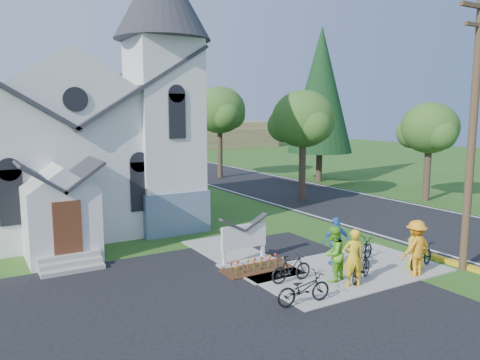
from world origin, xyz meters
TOP-DOWN VIEW (x-y plane):
  - ground at (0.00, 0.00)m, footprint 120.00×120.00m
  - road at (10.00, 15.00)m, footprint 8.00×90.00m
  - sidewalk at (1.50, 0.50)m, footprint 7.00×4.00m
  - church at (-5.48, 12.48)m, footprint 12.35×12.00m
  - church_sign at (-1.20, 3.20)m, footprint 2.20×0.40m
  - flower_bed at (-1.20, 2.30)m, footprint 2.60×1.10m
  - utility_pole at (5.36, -1.50)m, footprint 3.45×0.28m
  - tree_road_near at (8.50, 12.00)m, footprint 4.00×4.00m
  - tree_road_mid at (9.00, 24.00)m, footprint 4.40×4.40m
  - tree_road_far at (15.50, 8.00)m, footprint 3.60×3.60m
  - conifer at (15.00, 18.00)m, footprint 5.20×5.20m
  - distant_hills at (3.36, 56.33)m, footprint 61.00×10.00m
  - cyclist_0 at (0.60, -0.71)m, footprint 0.82×0.69m
  - bike_0 at (-1.70, -1.04)m, footprint 1.84×0.79m
  - cyclist_1 at (0.36, -0.02)m, footprint 1.09×0.97m
  - bike_1 at (-0.92, 0.60)m, footprint 1.57×0.50m
  - cyclist_2 at (1.56, 1.16)m, footprint 1.14×0.69m
  - bike_2 at (2.67, 0.98)m, footprint 1.78×1.07m
  - cyclist_3 at (3.20, -1.08)m, footprint 1.29×0.76m
  - bike_3 at (1.17, -0.53)m, footprint 1.66×1.09m
  - cyclist_4 at (3.71, -0.68)m, footprint 0.87×0.61m
  - bike_4 at (4.02, -0.66)m, footprint 1.82×1.03m

SIDE VIEW (x-z plane):
  - ground at x=0.00m, z-range 0.00..0.00m
  - road at x=10.00m, z-range 0.00..0.02m
  - sidewalk at x=1.50m, z-range 0.00..0.05m
  - flower_bed at x=-1.20m, z-range 0.00..0.07m
  - bike_2 at x=2.67m, z-range 0.05..0.94m
  - bike_4 at x=4.02m, z-range 0.05..0.96m
  - bike_1 at x=-0.92m, z-range 0.05..0.99m
  - bike_0 at x=-1.70m, z-range 0.05..0.99m
  - bike_3 at x=1.17m, z-range 0.05..1.02m
  - cyclist_4 at x=3.71m, z-range 0.05..1.74m
  - cyclist_2 at x=1.56m, z-range 0.05..1.86m
  - cyclist_1 at x=0.36m, z-range 0.05..1.92m
  - cyclist_0 at x=0.60m, z-range 0.05..1.96m
  - church_sign at x=-1.20m, z-range 0.18..1.88m
  - cyclist_3 at x=3.20m, z-range 0.05..2.01m
  - distant_hills at x=3.36m, z-range -0.63..4.97m
  - tree_road_far at x=15.50m, z-range 1.48..7.78m
  - tree_road_near at x=8.50m, z-range 1.68..8.73m
  - church at x=-5.48m, z-range -1.25..11.75m
  - utility_pole at x=5.36m, z-range 0.40..10.40m
  - tree_road_mid at x=9.00m, z-range 1.88..9.68m
  - conifer at x=15.00m, z-range 1.19..13.59m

